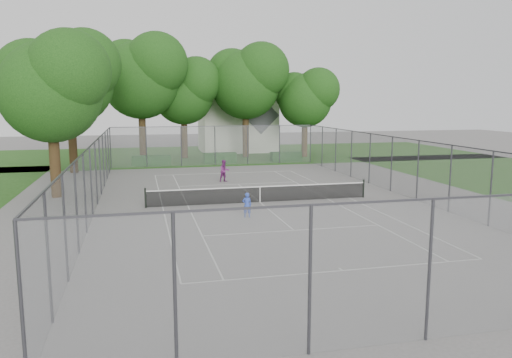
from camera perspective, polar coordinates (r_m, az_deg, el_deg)
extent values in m
plane|color=slate|center=(28.51, 0.46, -2.69)|extent=(120.00, 120.00, 0.00)
cube|color=#214B15|center=(53.85, -6.12, 2.78)|extent=(60.00, 20.00, 0.00)
cube|color=beige|center=(17.59, 9.83, -10.27)|extent=(10.97, 0.06, 0.01)
cube|color=beige|center=(39.99, -3.58, 0.68)|extent=(10.97, 0.06, 0.01)
cube|color=beige|center=(27.75, -10.63, -3.16)|extent=(0.06, 23.77, 0.01)
cube|color=beige|center=(30.26, 10.61, -2.15)|extent=(0.06, 23.77, 0.01)
cube|color=beige|center=(27.84, -7.81, -3.04)|extent=(0.06, 23.77, 0.01)
cube|color=beige|center=(29.74, 8.19, -2.28)|extent=(0.06, 23.77, 0.01)
cube|color=beige|center=(22.51, 4.35, -5.87)|extent=(8.23, 0.06, 0.01)
cube|color=beige|center=(34.66, -2.05, -0.59)|extent=(8.23, 0.06, 0.01)
cube|color=beige|center=(28.51, 0.46, -2.68)|extent=(0.06, 12.80, 0.01)
cube|color=beige|center=(17.72, 9.64, -10.12)|extent=(0.06, 0.30, 0.01)
cube|color=beige|center=(39.84, -3.54, 0.65)|extent=(0.06, 0.30, 0.01)
cylinder|color=black|center=(27.62, -12.52, -2.12)|extent=(0.10, 0.10, 1.10)
cylinder|color=black|center=(30.53, 12.19, -1.06)|extent=(0.10, 0.10, 1.10)
cube|color=black|center=(28.42, 0.46, -1.80)|extent=(12.67, 0.01, 0.86)
cube|color=silver|center=(28.34, 0.46, -0.89)|extent=(12.77, 0.03, 0.06)
cube|color=silver|center=(28.43, 0.46, -1.82)|extent=(0.05, 0.02, 0.88)
cylinder|color=#38383D|center=(11.15, -25.24, -13.02)|extent=(0.08, 0.08, 3.50)
cylinder|color=#38383D|center=(44.37, -16.30, 3.42)|extent=(0.08, 0.08, 3.50)
cylinder|color=#38383D|center=(46.98, 6.23, 4.02)|extent=(0.08, 0.08, 3.50)
cube|color=slate|center=(12.75, 19.19, -9.89)|extent=(18.00, 0.02, 3.50)
cube|color=slate|center=(44.80, -4.71, 3.80)|extent=(18.00, 0.02, 3.50)
cube|color=slate|center=(27.52, -18.06, 0.14)|extent=(0.02, 34.00, 3.50)
cube|color=slate|center=(31.56, 16.55, 1.30)|extent=(0.02, 34.00, 3.50)
cube|color=#38383D|center=(12.31, 19.61, -2.15)|extent=(18.00, 0.05, 0.05)
cube|color=#38383D|center=(44.68, -4.74, 6.04)|extent=(18.00, 0.05, 0.05)
cube|color=#38383D|center=(27.32, -18.23, 3.77)|extent=(0.05, 34.00, 0.05)
cube|color=#38383D|center=(31.39, 16.70, 4.46)|extent=(0.05, 34.00, 0.05)
cylinder|color=#322212|center=(48.75, -12.83, 4.97)|extent=(0.67, 0.67, 5.10)
sphere|color=#163C10|center=(48.68, -13.05, 10.96)|extent=(7.26, 7.26, 7.26)
sphere|color=#163C10|center=(47.70, -11.31, 12.81)|extent=(5.81, 5.81, 5.81)
sphere|color=#163C10|center=(49.64, -14.60, 12.12)|extent=(5.44, 5.44, 5.44)
cylinder|color=#322212|center=(50.94, -8.19, 4.80)|extent=(0.63, 0.63, 4.26)
sphere|color=#163C10|center=(50.81, -8.30, 9.59)|extent=(6.06, 6.06, 6.06)
sphere|color=#163C10|center=(50.06, -6.83, 11.01)|extent=(4.85, 4.85, 4.85)
sphere|color=#163C10|center=(51.50, -9.59, 10.56)|extent=(4.55, 4.55, 4.55)
cylinder|color=#322212|center=(51.33, -1.19, 5.27)|extent=(0.66, 0.66, 4.90)
sphere|color=#163C10|center=(51.24, -1.21, 10.73)|extent=(6.96, 6.96, 6.96)
sphere|color=#163C10|center=(50.60, 0.62, 12.33)|extent=(5.57, 5.57, 5.57)
sphere|color=#163C10|center=(51.90, -2.76, 11.85)|extent=(5.22, 5.22, 5.22)
cylinder|color=#322212|center=(51.93, 5.57, 4.69)|extent=(0.61, 0.61, 3.85)
sphere|color=#163C10|center=(51.79, 5.63, 8.93)|extent=(5.47, 5.47, 5.47)
sphere|color=#163C10|center=(51.39, 7.12, 10.13)|extent=(4.38, 4.38, 4.38)
sphere|color=#163C10|center=(52.14, 4.39, 9.85)|extent=(4.10, 4.10, 4.10)
cylinder|color=#322212|center=(42.65, -20.22, 3.89)|extent=(0.65, 0.65, 4.79)
sphere|color=#163C10|center=(42.54, -20.57, 10.31)|extent=(6.81, 6.81, 6.81)
sphere|color=#163C10|center=(41.45, -18.95, 12.33)|extent=(5.45, 5.45, 5.45)
sphere|color=#163C10|center=(43.59, -22.09, 11.52)|extent=(5.11, 5.11, 5.11)
cylinder|color=#322212|center=(32.11, -21.99, 1.75)|extent=(0.63, 0.63, 4.17)
sphere|color=#163C10|center=(31.91, -22.43, 9.18)|extent=(5.94, 5.94, 5.94)
sphere|color=#163C10|center=(30.90, -20.61, 11.52)|extent=(4.75, 4.75, 4.75)
sphere|color=#163C10|center=(32.84, -24.14, 10.61)|extent=(4.45, 4.45, 4.45)
cube|color=#184516|center=(45.91, -11.88, 2.11)|extent=(3.45, 1.03, 0.86)
cube|color=#184516|center=(46.60, -4.12, 2.43)|extent=(3.01, 0.86, 0.95)
cube|color=#184516|center=(48.03, 3.43, 2.59)|extent=(2.90, 1.06, 0.87)
cube|color=silver|center=(57.28, -2.16, 6.29)|extent=(8.25, 6.18, 6.18)
cube|color=#4B4A4F|center=(57.22, -2.18, 9.39)|extent=(8.16, 6.39, 8.16)
imported|color=blue|center=(24.81, -1.04, -2.98)|extent=(0.50, 0.38, 1.25)
imported|color=#792870|center=(35.63, -3.63, 0.93)|extent=(0.91, 0.79, 1.57)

